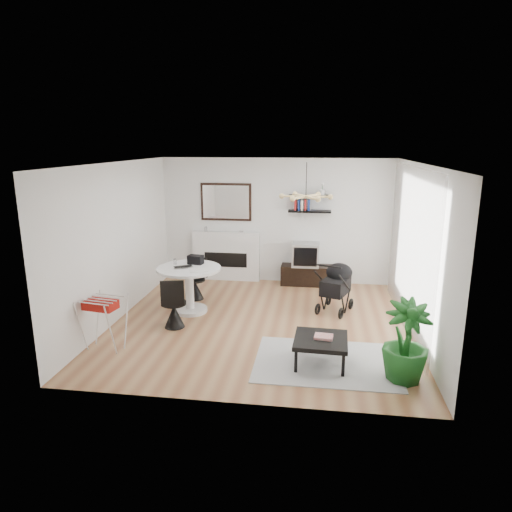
# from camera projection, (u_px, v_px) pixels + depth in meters

# --- Properties ---
(floor) EXTENTS (5.00, 5.00, 0.00)m
(floor) POSITION_uv_depth(u_px,v_px,m) (261.00, 323.00, 7.84)
(floor) COLOR brown
(floor) RESTS_ON ground
(ceiling) EXTENTS (5.00, 5.00, 0.00)m
(ceiling) POSITION_uv_depth(u_px,v_px,m) (262.00, 163.00, 7.18)
(ceiling) COLOR white
(ceiling) RESTS_ON wall_back
(wall_back) EXTENTS (5.00, 0.00, 5.00)m
(wall_back) POSITION_uv_depth(u_px,v_px,m) (276.00, 221.00, 9.91)
(wall_back) COLOR white
(wall_back) RESTS_ON floor
(wall_left) EXTENTS (0.00, 5.00, 5.00)m
(wall_left) POSITION_uv_depth(u_px,v_px,m) (118.00, 242.00, 7.85)
(wall_left) COLOR white
(wall_left) RESTS_ON floor
(wall_right) EXTENTS (0.00, 5.00, 5.00)m
(wall_right) POSITION_uv_depth(u_px,v_px,m) (419.00, 251.00, 7.17)
(wall_right) COLOR white
(wall_right) RESTS_ON floor
(sheer_curtain) EXTENTS (0.04, 3.60, 2.60)m
(sheer_curtain) POSITION_uv_depth(u_px,v_px,m) (410.00, 248.00, 7.38)
(sheer_curtain) COLOR white
(sheer_curtain) RESTS_ON wall_right
(fireplace) EXTENTS (1.50, 0.17, 2.16)m
(fireplace) POSITION_uv_depth(u_px,v_px,m) (226.00, 250.00, 10.15)
(fireplace) COLOR white
(fireplace) RESTS_ON floor
(shelf_lower) EXTENTS (0.90, 0.25, 0.04)m
(shelf_lower) POSITION_uv_depth(u_px,v_px,m) (310.00, 211.00, 9.63)
(shelf_lower) COLOR black
(shelf_lower) RESTS_ON wall_back
(shelf_upper) EXTENTS (0.90, 0.25, 0.04)m
(shelf_upper) POSITION_uv_depth(u_px,v_px,m) (310.00, 196.00, 9.55)
(shelf_upper) COLOR black
(shelf_upper) RESTS_ON wall_back
(pendant_lamp) EXTENTS (0.90, 0.90, 0.10)m
(pendant_lamp) POSITION_uv_depth(u_px,v_px,m) (306.00, 197.00, 7.51)
(pendant_lamp) COLOR tan
(pendant_lamp) RESTS_ON ceiling
(tv_console) EXTENTS (1.15, 0.40, 0.43)m
(tv_console) POSITION_uv_depth(u_px,v_px,m) (308.00, 275.00, 9.89)
(tv_console) COLOR black
(tv_console) RESTS_ON floor
(crt_tv) EXTENTS (0.57, 0.50, 0.50)m
(crt_tv) POSITION_uv_depth(u_px,v_px,m) (306.00, 254.00, 9.78)
(crt_tv) COLOR #B3B3B5
(crt_tv) RESTS_ON tv_console
(dining_table) EXTENTS (1.15, 1.15, 0.84)m
(dining_table) POSITION_uv_depth(u_px,v_px,m) (189.00, 283.00, 8.24)
(dining_table) COLOR white
(dining_table) RESTS_ON floor
(laptop) EXTENTS (0.38, 0.34, 0.03)m
(laptop) POSITION_uv_depth(u_px,v_px,m) (184.00, 268.00, 8.11)
(laptop) COLOR black
(laptop) RESTS_ON dining_table
(black_bag) EXTENTS (0.30, 0.21, 0.16)m
(black_bag) POSITION_uv_depth(u_px,v_px,m) (196.00, 260.00, 8.38)
(black_bag) COLOR black
(black_bag) RESTS_ON dining_table
(newspaper) EXTENTS (0.38, 0.35, 0.01)m
(newspaper) POSITION_uv_depth(u_px,v_px,m) (199.00, 270.00, 7.97)
(newspaper) COLOR white
(newspaper) RESTS_ON dining_table
(drinking_glass) EXTENTS (0.06, 0.06, 0.10)m
(drinking_glass) POSITION_uv_depth(u_px,v_px,m) (175.00, 261.00, 8.37)
(drinking_glass) COLOR white
(drinking_glass) RESTS_ON dining_table
(chair_far) EXTENTS (0.42, 0.43, 0.82)m
(chair_far) POSITION_uv_depth(u_px,v_px,m) (196.00, 286.00, 8.99)
(chair_far) COLOR black
(chair_far) RESTS_ON floor
(chair_near) EXTENTS (0.44, 0.45, 0.87)m
(chair_near) POSITION_uv_depth(u_px,v_px,m) (174.00, 312.00, 7.59)
(chair_near) COLOR black
(chair_near) RESTS_ON floor
(drying_rack) EXTENTS (0.62, 0.59, 0.81)m
(drying_rack) POSITION_uv_depth(u_px,v_px,m) (104.00, 323.00, 6.75)
(drying_rack) COLOR white
(drying_rack) RESTS_ON floor
(stroller) EXTENTS (0.73, 0.89, 0.98)m
(stroller) POSITION_uv_depth(u_px,v_px,m) (336.00, 289.00, 8.33)
(stroller) COLOR black
(stroller) RESTS_ON floor
(rug) EXTENTS (2.00, 1.44, 0.01)m
(rug) POSITION_uv_depth(u_px,v_px,m) (326.00, 362.00, 6.44)
(rug) COLOR #AAAAAA
(rug) RESTS_ON floor
(coffee_table) EXTENTS (0.76, 0.76, 0.37)m
(coffee_table) POSITION_uv_depth(u_px,v_px,m) (321.00, 341.00, 6.31)
(coffee_table) COLOR black
(coffee_table) RESTS_ON rug
(magazines) EXTENTS (0.27, 0.22, 0.04)m
(magazines) POSITION_uv_depth(u_px,v_px,m) (324.00, 337.00, 6.31)
(magazines) COLOR #C03330
(magazines) RESTS_ON coffee_table
(potted_plant) EXTENTS (0.72, 0.72, 1.08)m
(potted_plant) POSITION_uv_depth(u_px,v_px,m) (406.00, 341.00, 5.84)
(potted_plant) COLOR #18551A
(potted_plant) RESTS_ON floor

